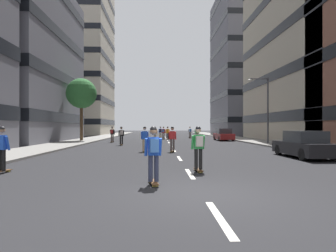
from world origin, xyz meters
TOP-DOWN VIEW (x-y plane):
  - ground_plane at (0.00, 28.73)m, footprint 172.36×172.36m
  - sidewalk_left at (-10.16, 32.32)m, footprint 3.73×79.00m
  - sidewalk_right at (10.16, 32.32)m, footprint 3.73×79.00m
  - lane_markings at (0.00, 30.50)m, footprint 0.16×67.20m
  - building_left_mid at (-18.89, 24.82)m, footprint 13.85×17.20m
  - building_left_far at (-18.89, 53.47)m, footprint 13.85×16.80m
  - building_right_mid at (18.89, 24.82)m, footprint 13.85×20.89m
  - building_right_far at (18.89, 53.47)m, footprint 13.85×17.79m
  - parked_car_near at (7.09, 27.40)m, footprint 1.82×4.40m
  - parked_car_mid at (7.09, 8.10)m, footprint 1.82×4.40m
  - street_tree_near at (-10.16, 25.40)m, footprint 3.50×3.50m
  - streetlamp_right at (9.42, 19.96)m, footprint 2.13×0.30m
  - skater_0 at (-0.84, 34.08)m, footprint 0.55×0.91m
  - skater_1 at (-6.31, 23.79)m, footprint 0.56×0.92m
  - skater_2 at (3.70, 34.84)m, footprint 0.57×0.92m
  - skater_3 at (-0.45, 30.99)m, footprint 0.57×0.92m
  - skater_4 at (-1.32, 1.10)m, footprint 0.56×0.92m
  - skater_5 at (-0.20, 11.89)m, footprint 0.56×0.92m
  - skater_6 at (-1.57, 27.31)m, footprint 0.56×0.92m
  - skater_7 at (3.72, 27.64)m, footprint 0.56×0.92m
  - skater_8 at (-7.08, 3.35)m, footprint 0.57×0.92m
  - skater_9 at (-2.13, 12.16)m, footprint 0.55×0.91m
  - skater_10 at (0.39, 3.46)m, footprint 0.55×0.91m
  - skater_11 at (0.09, 29.51)m, footprint 0.54×0.91m
  - skater_12 at (-4.65, 18.94)m, footprint 0.57×0.92m

SIDE VIEW (x-z plane):
  - ground_plane at x=0.00m, z-range 0.00..0.00m
  - lane_markings at x=0.00m, z-range 0.00..0.01m
  - sidewalk_left at x=-10.16m, z-range 0.00..0.14m
  - sidewalk_right at x=10.16m, z-range 0.00..0.14m
  - parked_car_near at x=7.09m, z-range -0.06..1.46m
  - parked_car_mid at x=7.09m, z-range -0.06..1.46m
  - skater_5 at x=-0.20m, z-range 0.10..1.87m
  - skater_6 at x=-1.57m, z-range 0.10..1.87m
  - skater_8 at x=-7.08m, z-range 0.10..1.87m
  - skater_9 at x=-2.13m, z-range 0.10..1.87m
  - skater_11 at x=0.09m, z-range 0.10..1.87m
  - skater_0 at x=-0.84m, z-range 0.13..1.90m
  - skater_1 at x=-6.31m, z-range 0.13..1.90m
  - skater_2 at x=3.70m, z-range 0.13..1.90m
  - skater_3 at x=-0.45m, z-range 0.13..1.90m
  - skater_4 at x=-1.32m, z-range 0.13..1.90m
  - skater_7 at x=3.72m, z-range 0.13..1.90m
  - skater_10 at x=0.39m, z-range 0.13..1.90m
  - skater_12 at x=-4.65m, z-range 0.13..1.90m
  - streetlamp_right at x=9.42m, z-range 0.89..7.39m
  - street_tree_near at x=-10.16m, z-range 1.98..9.24m
  - building_left_mid at x=-18.89m, z-range 0.09..18.56m
  - building_right_far at x=18.89m, z-range 0.09..31.14m
  - building_right_mid at x=18.89m, z-range 0.09..33.26m
  - building_left_far at x=-18.89m, z-range 0.09..36.19m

